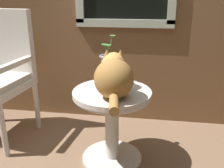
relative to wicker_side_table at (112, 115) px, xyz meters
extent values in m
plane|color=#7F6047|center=(-0.19, -0.11, -0.38)|extent=(6.00, 6.00, 0.00)
cube|color=beige|center=(0.01, 0.69, 0.56)|extent=(0.87, 0.03, 0.07)
cylinder|color=silver|center=(0.00, 0.00, -0.36)|extent=(0.45, 0.45, 0.03)
cylinder|color=silver|center=(0.00, 0.00, -0.10)|extent=(0.10, 0.10, 0.50)
cylinder|color=silver|center=(0.00, 0.00, 0.17)|extent=(0.55, 0.55, 0.03)
torus|color=silver|center=(0.00, 0.00, 0.14)|extent=(0.53, 0.53, 0.02)
cylinder|color=silver|center=(-0.81, -0.08, -0.16)|extent=(0.04, 0.04, 0.44)
cylinder|color=silver|center=(-0.75, 0.38, -0.16)|extent=(0.04, 0.04, 0.44)
cube|color=silver|center=(-0.98, 0.40, 0.41)|extent=(0.51, 0.13, 0.57)
cube|color=silver|center=(-0.78, 0.15, 0.30)|extent=(0.11, 0.46, 0.04)
ellipsoid|color=#AD7A3D|center=(0.03, -0.12, 0.31)|extent=(0.29, 0.30, 0.25)
sphere|color=#E2A356|center=(0.00, 0.06, 0.35)|extent=(0.17, 0.17, 0.17)
cone|color=#AD7A3D|center=(0.05, 0.07, 0.43)|extent=(0.05, 0.05, 0.06)
cone|color=#AD7A3D|center=(-0.04, 0.06, 0.43)|extent=(0.05, 0.05, 0.06)
cylinder|color=#AD7A3D|center=(0.06, -0.31, 0.23)|extent=(0.09, 0.25, 0.06)
cylinder|color=gray|center=(-0.06, 0.15, 0.19)|extent=(0.09, 0.09, 0.01)
ellipsoid|color=gray|center=(-0.06, 0.15, 0.27)|extent=(0.15, 0.15, 0.15)
cylinder|color=gray|center=(-0.06, 0.15, 0.36)|extent=(0.08, 0.08, 0.06)
torus|color=gray|center=(-0.06, 0.15, 0.39)|extent=(0.10, 0.10, 0.02)
cylinder|color=#47893D|center=(-0.05, 0.14, 0.43)|extent=(0.02, 0.03, 0.08)
cone|color=#47893D|center=(-0.04, 0.13, 0.47)|extent=(0.04, 0.04, 0.02)
cylinder|color=#47893D|center=(-0.07, 0.15, 0.43)|extent=(0.02, 0.01, 0.08)
cone|color=#47893D|center=(-0.08, 0.15, 0.47)|extent=(0.04, 0.04, 0.02)
cylinder|color=#47893D|center=(-0.04, 0.16, 0.46)|extent=(0.05, 0.03, 0.14)
cone|color=#47893D|center=(-0.02, 0.17, 0.53)|extent=(0.04, 0.04, 0.02)
camera|label=1|loc=(0.25, -1.64, 0.84)|focal=41.58mm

